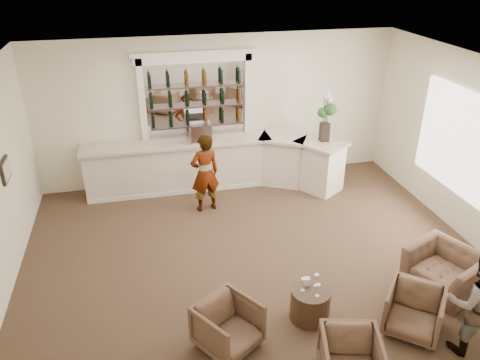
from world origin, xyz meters
name	(u,v)px	position (x,y,z in m)	size (l,w,h in m)	color
ground	(257,263)	(0.00, 0.00, 0.00)	(8.00, 8.00, 0.00)	brown
room_shell	(258,121)	(0.16, 0.71, 2.34)	(8.04, 7.02, 3.32)	#EEE5C5
bar_counter	(216,164)	(-0.16, 3.00, 0.57)	(5.72, 1.80, 1.14)	white
back_bar_alcove	(196,96)	(-0.50, 3.41, 2.03)	(2.64, 0.25, 3.00)	white
cocktail_table	(310,304)	(0.41, -1.46, 0.25)	(0.58, 0.58, 0.50)	#462F1E
sommelier	(205,173)	(-0.56, 2.05, 0.83)	(0.60, 0.40, 1.65)	gray
guest	(476,303)	(2.26, -2.49, 0.78)	(0.76, 0.59, 1.57)	gray
armchair_left	(228,326)	(-0.86, -1.73, 0.35)	(0.75, 0.77, 0.70)	brown
armchair_center	(350,359)	(0.50, -2.61, 0.34)	(0.73, 0.75, 0.68)	brown
armchair_right	(414,311)	(1.74, -2.02, 0.35)	(0.74, 0.76, 0.69)	brown
armchair_far	(445,271)	(2.71, -1.30, 0.35)	(1.06, 0.93, 0.69)	brown
espresso_machine	(200,133)	(-0.49, 3.01, 1.34)	(0.45, 0.38, 0.40)	#ADAEB2
flower_vase	(326,114)	(2.12, 2.45, 1.74)	(0.28, 0.28, 1.07)	black
wine_glass_bar_left	(208,137)	(-0.34, 2.96, 1.25)	(0.07, 0.07, 0.21)	white
wine_glass_bar_right	(258,133)	(0.78, 2.98, 1.25)	(0.07, 0.07, 0.21)	white
wine_glass_tbl_a	(303,285)	(0.29, -1.43, 0.60)	(0.07, 0.07, 0.21)	white
wine_glass_tbl_b	(316,280)	(0.51, -1.38, 0.60)	(0.07, 0.07, 0.21)	white
wine_glass_tbl_c	(318,290)	(0.45, -1.59, 0.60)	(0.07, 0.07, 0.21)	white
napkin_holder	(307,281)	(0.39, -1.32, 0.56)	(0.08, 0.08, 0.12)	white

